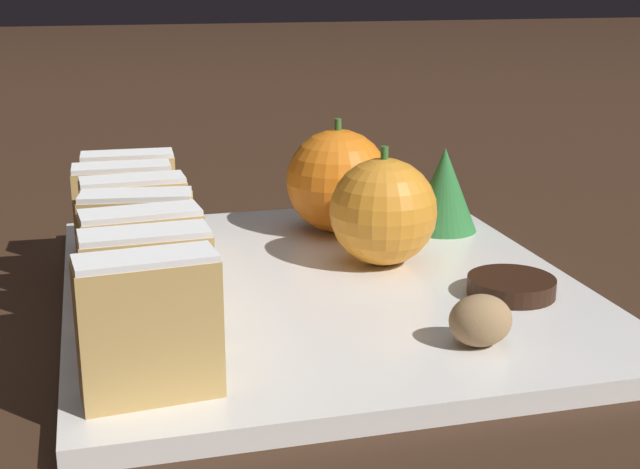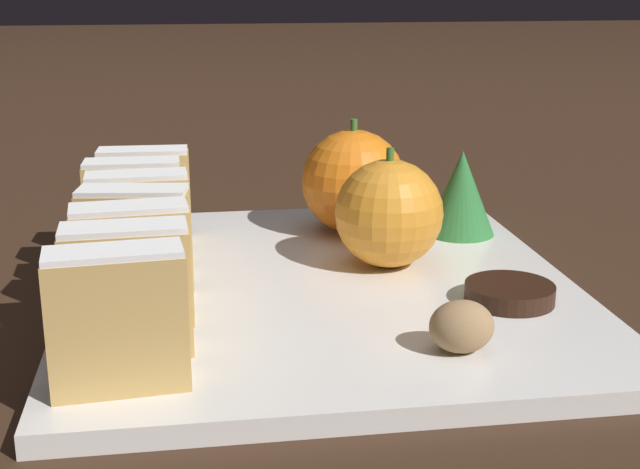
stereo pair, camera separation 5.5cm
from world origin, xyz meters
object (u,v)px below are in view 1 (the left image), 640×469
orange_far (338,181)px  walnut (480,320)px  orange_near (383,212)px  chocolate_cookie (511,286)px

orange_far → walnut: (0.01, -0.22, -0.02)m
orange_near → chocolate_cookie: (0.06, -0.08, -0.03)m
orange_far → chocolate_cookie: 0.17m
chocolate_cookie → walnut: bearing=-127.7°
orange_far → walnut: size_ratio=2.51×
orange_far → chocolate_cookie: (0.06, -0.16, -0.03)m
orange_near → walnut: (0.01, -0.14, -0.02)m
walnut → chocolate_cookie: (0.05, 0.06, -0.01)m
orange_near → orange_far: (-0.01, 0.08, 0.00)m
orange_near → walnut: 0.14m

